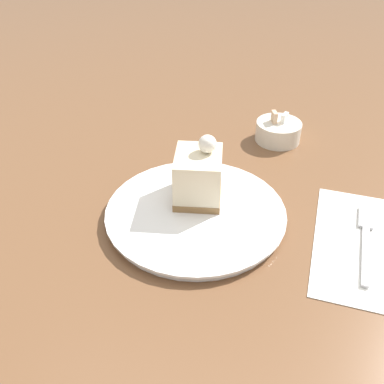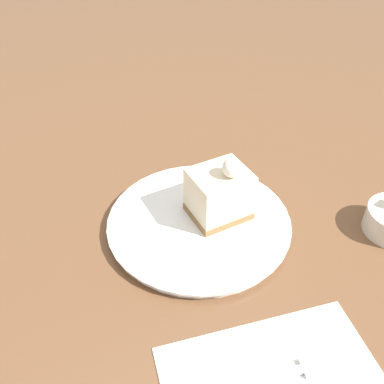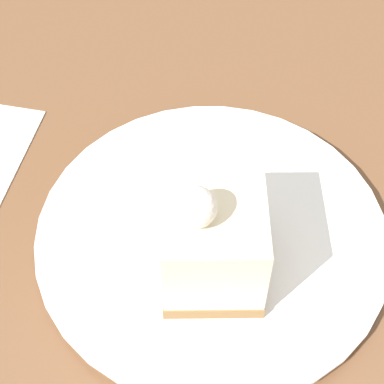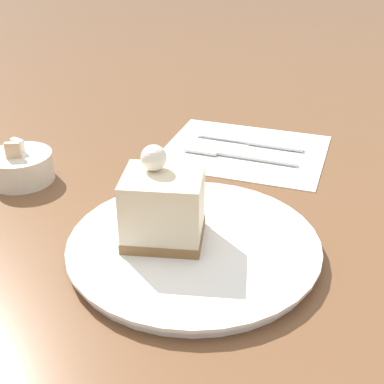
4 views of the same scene
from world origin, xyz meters
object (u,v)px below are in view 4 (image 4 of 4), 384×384
plate (194,245)px  knife (259,143)px  fork (230,154)px  sugar_bowl (21,167)px  cake_slice (163,206)px

plate → knife: size_ratio=1.60×
plate → fork: size_ratio=1.61×
fork → sugar_bowl: (-0.14, 0.27, 0.02)m
fork → sugar_bowl: bearing=124.5°
cake_slice → sugar_bowl: cake_slice is taller
knife → sugar_bowl: size_ratio=1.95×
plate → fork: 0.25m
fork → plate: bearing=-172.4°
cake_slice → knife: (0.31, -0.07, -0.05)m
cake_slice → sugar_bowl: (0.12, 0.24, -0.04)m
knife → sugar_bowl: sugar_bowl is taller
fork → sugar_bowl: sugar_bowl is taller
plate → sugar_bowl: size_ratio=3.12×
knife → sugar_bowl: bearing=129.0°
knife → sugar_bowl: 0.36m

